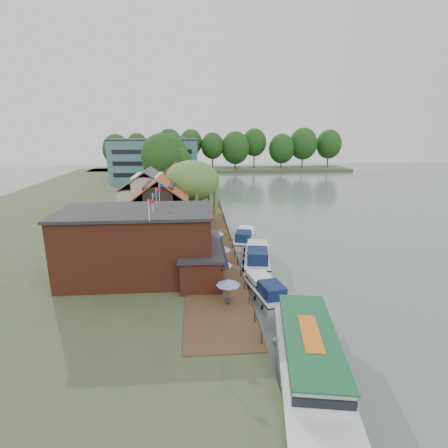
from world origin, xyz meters
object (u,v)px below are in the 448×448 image
object	(u,v)px
cruiser_1	(257,254)
umbrella_4	(215,239)
pub	(157,243)
umbrella_1	(222,271)
cottage_b	(149,194)
cottage_a	(161,207)
umbrella_3	(220,255)
willow	(192,193)
cruiser_2	(244,236)
hotel_block	(155,160)
swan	(275,340)
umbrella_0	(228,292)
cottage_c	(175,186)
tour_boat	(311,360)
cruiser_0	(265,287)
umbrella_2	(214,262)

from	to	relation	value
cruiser_1	umbrella_4	bearing A→B (deg)	153.22
pub	cruiser_1	size ratio (longest dim) A/B	1.90
umbrella_1	umbrella_4	world-z (taller)	same
cottage_b	umbrella_1	xyz separation A→B (m)	(10.58, -27.32, -2.96)
cottage_a	umbrella_3	distance (m)	15.19
willow	cruiser_2	bearing A→B (deg)	-42.29
hotel_block	swan	world-z (taller)	hotel_block
cottage_b	umbrella_0	world-z (taller)	cottage_b
pub	hotel_block	xyz separation A→B (m)	(-8.00, 71.00, 2.50)
hotel_block	cottage_a	size ratio (longest dim) A/B	2.95
hotel_block	cruiser_1	xyz separation A→B (m)	(19.46, -66.14, -5.86)
umbrella_1	cottage_c	bearing A→B (deg)	100.26
cottage_b	umbrella_1	size ratio (longest dim) A/B	4.04
willow	tour_boat	bearing A→B (deg)	-77.55
umbrella_0	cruiser_1	bearing A→B (deg)	68.48
swan	willow	bearing A→B (deg)	101.96
umbrella_0	cruiser_2	bearing A→B (deg)	78.25
cottage_b	umbrella_1	bearing A→B (deg)	-68.84
hotel_block	cottage_c	bearing A→B (deg)	-77.80
cottage_b	cruiser_2	size ratio (longest dim) A/B	1.04
cruiser_1	cruiser_0	bearing A→B (deg)	-85.66
umbrella_4	cottage_b	bearing A→B (deg)	122.44
cottage_b	cruiser_1	xyz separation A→B (m)	(15.46, -20.14, -3.96)
cottage_b	cottage_a	bearing A→B (deg)	-73.30
willow	cruiser_2	distance (m)	11.35
willow	cottage_a	bearing A→B (deg)	-131.99
umbrella_4	willow	bearing A→B (deg)	104.68
cruiser_2	swan	bearing A→B (deg)	-78.07
pub	cruiser_1	bearing A→B (deg)	22.99
cottage_c	umbrella_3	world-z (taller)	cottage_c
cottage_c	hotel_block	bearing A→B (deg)	102.20
hotel_block	umbrella_3	world-z (taller)	hotel_block
cruiser_1	tour_boat	distance (m)	20.69
pub	willow	world-z (taller)	willow
umbrella_2	cruiser_1	distance (m)	7.15
cruiser_2	cottage_a	bearing A→B (deg)	-174.68
cruiser_2	tour_boat	world-z (taller)	tour_boat
cottage_b	umbrella_0	xyz separation A→B (m)	(10.83, -31.88, -2.96)
willow	tour_boat	xyz separation A→B (m)	(7.91, -35.82, -4.59)
cottage_c	cruiser_2	distance (m)	23.91
hotel_block	cruiser_1	distance (m)	69.19
umbrella_1	cruiser_1	distance (m)	8.74
cottage_c	tour_boat	distance (m)	51.24
umbrella_0	cruiser_1	size ratio (longest dim) A/B	0.23
cottage_c	umbrella_4	distance (m)	26.55
cruiser_0	cruiser_2	xyz separation A→B (m)	(0.27, 16.95, 0.04)
pub	cruiser_1	xyz separation A→B (m)	(11.46, 4.86, -3.36)
cottage_a	willow	world-z (taller)	willow
umbrella_2	umbrella_3	world-z (taller)	same
swan	cruiser_2	bearing A→B (deg)	87.97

